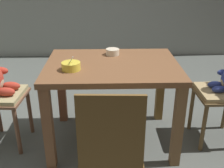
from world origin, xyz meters
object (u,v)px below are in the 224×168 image
object	(u,v)px
dining_table	(112,78)
teddy_chair_near_front	(111,142)
porridge_bowl_yellow_near_left	(71,66)
porridge_bowl_cream_far_center	(113,52)

from	to	relation	value
dining_table	teddy_chair_near_front	world-z (taller)	teddy_chair_near_front
porridge_bowl_yellow_near_left	teddy_chair_near_front	bearing A→B (deg)	-67.68
porridge_bowl_yellow_near_left	dining_table	bearing A→B (deg)	23.41
teddy_chair_near_front	porridge_bowl_cream_far_center	distance (m)	1.11
porridge_bowl_cream_far_center	dining_table	bearing A→B (deg)	-92.51
teddy_chair_near_front	porridge_bowl_yellow_near_left	size ratio (longest dim) A/B	6.17
dining_table	teddy_chair_near_front	distance (m)	0.86
teddy_chair_near_front	porridge_bowl_yellow_near_left	bearing A→B (deg)	24.60
porridge_bowl_cream_far_center	porridge_bowl_yellow_near_left	distance (m)	0.50
dining_table	porridge_bowl_cream_far_center	xyz separation A→B (m)	(0.01, 0.23, 0.16)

